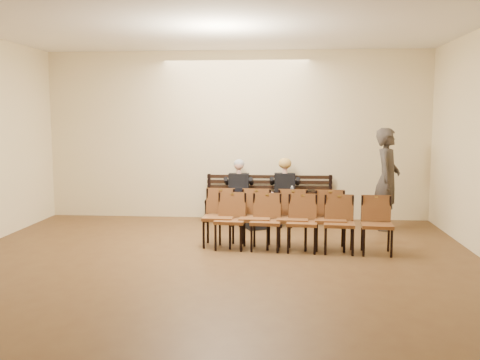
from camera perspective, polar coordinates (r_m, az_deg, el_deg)
The scene contains 11 objects.
ground at distance 6.61m, azimuth -4.26°, elevation -12.14°, with size 10.00×10.00×0.00m, color brown.
room_walls at distance 7.04m, azimuth -3.44°, elevation 9.99°, with size 8.02×10.01×3.51m.
bench at distance 11.00m, azimuth 3.09°, elevation -3.27°, with size 2.60×0.90×0.45m, color black.
seated_man at distance 10.85m, azimuth -0.16°, elevation -1.34°, with size 0.51×0.70×1.22m, color black, non-canonical shape.
seated_woman at distance 10.81m, azimuth 4.79°, elevation -1.41°, with size 0.52×0.72×1.21m, color black, non-canonical shape.
laptop at distance 10.72m, azimuth -0.40°, elevation -1.72°, with size 0.30×0.24×0.22m, color silver.
water_bottle at distance 10.62m, azimuth 5.56°, elevation -1.86°, with size 0.06×0.06×0.21m, color silver.
bag at distance 10.25m, azimuth 1.85°, elevation -4.48°, with size 0.39×0.26×0.28m, color black.
passerby at distance 10.46m, azimuth 15.45°, elevation 0.88°, with size 0.81×0.53×2.22m, color #37312D.
chair_row_front at distance 8.58m, azimuth 6.64°, elevation -4.59°, with size 2.80×0.50×0.91m, color brown.
chair_row_back at distance 8.77m, azimuth 3.62°, elevation -4.17°, with size 2.32×0.52×0.96m, color brown.
Camera 1 is at (0.98, -6.17, 2.14)m, focal length 40.00 mm.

